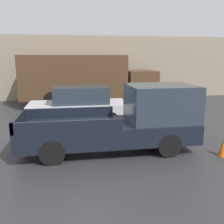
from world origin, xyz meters
TOP-DOWN VIEW (x-y plane):
  - ground_plane at (0.00, 0.00)m, footprint 60.00×60.00m
  - building_wall at (0.00, 9.84)m, footprint 28.00×0.15m
  - pickup_truck at (1.38, -0.82)m, footprint 5.72×1.95m
  - car at (-0.08, 2.81)m, footprint 4.49×1.87m
  - delivery_truck at (0.45, 7.41)m, footprint 8.50×2.48m
  - newspaper_box at (-2.34, 9.52)m, footprint 0.45×0.40m
  - traffic_cone at (4.22, -1.92)m, footprint 0.32×0.32m

SIDE VIEW (x-z plane):
  - ground_plane at x=0.00m, z-range 0.00..0.00m
  - traffic_cone at x=4.22m, z-range 0.00..0.65m
  - newspaper_box at x=-2.34m, z-range 0.00..1.06m
  - car at x=-0.08m, z-range 0.00..1.73m
  - pickup_truck at x=1.38m, z-range -0.09..2.07m
  - delivery_truck at x=0.45m, z-range 0.15..3.31m
  - building_wall at x=0.00m, z-range 0.00..4.54m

